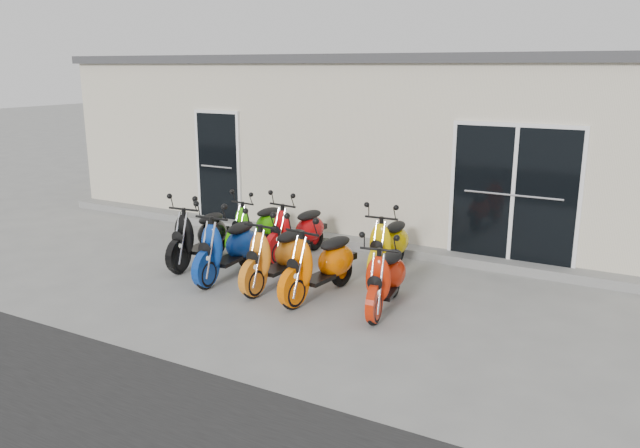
{
  "coord_description": "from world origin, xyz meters",
  "views": [
    {
      "loc": [
        4.59,
        -7.68,
        3.16
      ],
      "look_at": [
        0.0,
        0.6,
        0.75
      ],
      "focal_mm": 35.0,
      "sensor_mm": 36.0,
      "label": 1
    }
  ],
  "objects_px": {
    "scooter_front_orange_a": "(277,246)",
    "scooter_back_red": "(297,223)",
    "scooter_front_black": "(199,227)",
    "scooter_front_blue": "(228,238)",
    "scooter_front_orange_b": "(320,254)",
    "scooter_front_red": "(386,268)",
    "scooter_back_green": "(256,219)",
    "scooter_back_yellow": "(389,236)"
  },
  "relations": [
    {
      "from": "scooter_front_orange_b",
      "to": "scooter_back_green",
      "type": "xyz_separation_m",
      "value": [
        -2.1,
        1.5,
        -0.07
      ]
    },
    {
      "from": "scooter_front_red",
      "to": "scooter_front_black",
      "type": "bearing_deg",
      "value": 165.26
    },
    {
      "from": "scooter_front_black",
      "to": "scooter_back_red",
      "type": "bearing_deg",
      "value": 36.46
    },
    {
      "from": "scooter_front_orange_a",
      "to": "scooter_back_red",
      "type": "relative_size",
      "value": 1.03
    },
    {
      "from": "scooter_front_black",
      "to": "scooter_front_orange_a",
      "type": "relative_size",
      "value": 1.0
    },
    {
      "from": "scooter_front_red",
      "to": "scooter_back_yellow",
      "type": "xyz_separation_m",
      "value": [
        -0.57,
        1.45,
        0.02
      ]
    },
    {
      "from": "scooter_front_red",
      "to": "scooter_back_yellow",
      "type": "bearing_deg",
      "value": 102.74
    },
    {
      "from": "scooter_front_blue",
      "to": "scooter_back_yellow",
      "type": "distance_m",
      "value": 2.48
    },
    {
      "from": "scooter_front_orange_b",
      "to": "scooter_back_yellow",
      "type": "bearing_deg",
      "value": 81.41
    },
    {
      "from": "scooter_front_orange_a",
      "to": "scooter_front_red",
      "type": "distance_m",
      "value": 1.75
    },
    {
      "from": "scooter_front_orange_a",
      "to": "scooter_back_yellow",
      "type": "height_order",
      "value": "scooter_front_orange_a"
    },
    {
      "from": "scooter_front_black",
      "to": "scooter_front_orange_a",
      "type": "distance_m",
      "value": 1.72
    },
    {
      "from": "scooter_back_red",
      "to": "scooter_back_green",
      "type": "bearing_deg",
      "value": -177.43
    },
    {
      "from": "scooter_back_yellow",
      "to": "scooter_front_orange_a",
      "type": "bearing_deg",
      "value": -134.58
    },
    {
      "from": "scooter_front_orange_a",
      "to": "scooter_front_red",
      "type": "bearing_deg",
      "value": 0.19
    },
    {
      "from": "scooter_front_black",
      "to": "scooter_front_red",
      "type": "relative_size",
      "value": 1.07
    },
    {
      "from": "scooter_front_blue",
      "to": "scooter_front_red",
      "type": "distance_m",
      "value": 2.62
    },
    {
      "from": "scooter_front_orange_b",
      "to": "scooter_back_green",
      "type": "distance_m",
      "value": 2.58
    },
    {
      "from": "scooter_front_blue",
      "to": "scooter_front_orange_b",
      "type": "xyz_separation_m",
      "value": [
        1.63,
        -0.05,
        -0.0
      ]
    },
    {
      "from": "scooter_back_red",
      "to": "scooter_front_red",
      "type": "bearing_deg",
      "value": -26.42
    },
    {
      "from": "scooter_front_orange_b",
      "to": "scooter_back_yellow",
      "type": "relative_size",
      "value": 1.06
    },
    {
      "from": "scooter_front_orange_b",
      "to": "scooter_back_red",
      "type": "distance_m",
      "value": 1.9
    },
    {
      "from": "scooter_front_orange_a",
      "to": "scooter_front_orange_b",
      "type": "xyz_separation_m",
      "value": [
        0.76,
        -0.07,
        0.01
      ]
    },
    {
      "from": "scooter_front_red",
      "to": "scooter_back_green",
      "type": "xyz_separation_m",
      "value": [
        -3.09,
        1.5,
        -0.02
      ]
    },
    {
      "from": "scooter_front_blue",
      "to": "scooter_back_red",
      "type": "relative_size",
      "value": 1.05
    },
    {
      "from": "scooter_front_blue",
      "to": "scooter_back_red",
      "type": "bearing_deg",
      "value": 70.88
    },
    {
      "from": "scooter_front_blue",
      "to": "scooter_front_red",
      "type": "relative_size",
      "value": 1.09
    },
    {
      "from": "scooter_front_orange_a",
      "to": "scooter_front_orange_b",
      "type": "height_order",
      "value": "scooter_front_orange_b"
    },
    {
      "from": "scooter_front_orange_b",
      "to": "scooter_back_yellow",
      "type": "height_order",
      "value": "scooter_front_orange_b"
    },
    {
      "from": "scooter_front_black",
      "to": "scooter_back_red",
      "type": "height_order",
      "value": "scooter_front_black"
    },
    {
      "from": "scooter_front_black",
      "to": "scooter_front_red",
      "type": "distance_m",
      "value": 3.46
    },
    {
      "from": "scooter_front_red",
      "to": "scooter_back_green",
      "type": "relative_size",
      "value": 1.03
    },
    {
      "from": "scooter_back_green",
      "to": "scooter_back_yellow",
      "type": "xyz_separation_m",
      "value": [
        2.53,
        -0.05,
        0.04
      ]
    },
    {
      "from": "scooter_front_black",
      "to": "scooter_front_blue",
      "type": "distance_m",
      "value": 0.88
    },
    {
      "from": "scooter_front_black",
      "to": "scooter_front_red",
      "type": "bearing_deg",
      "value": -11.31
    },
    {
      "from": "scooter_front_red",
      "to": "scooter_back_green",
      "type": "height_order",
      "value": "scooter_front_red"
    },
    {
      "from": "scooter_back_yellow",
      "to": "scooter_front_black",
      "type": "bearing_deg",
      "value": -163.38
    },
    {
      "from": "scooter_front_orange_a",
      "to": "scooter_front_orange_b",
      "type": "distance_m",
      "value": 0.76
    },
    {
      "from": "scooter_front_blue",
      "to": "scooter_front_orange_a",
      "type": "height_order",
      "value": "scooter_front_blue"
    },
    {
      "from": "scooter_front_blue",
      "to": "scooter_front_red",
      "type": "xyz_separation_m",
      "value": [
        2.62,
        -0.05,
        -0.05
      ]
    },
    {
      "from": "scooter_front_orange_b",
      "to": "scooter_back_green",
      "type": "bearing_deg",
      "value": 152.29
    },
    {
      "from": "scooter_front_black",
      "to": "scooter_front_orange_a",
      "type": "bearing_deg",
      "value": -15.16
    }
  ]
}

